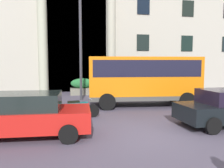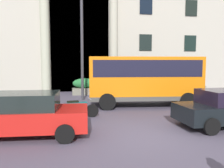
{
  "view_description": "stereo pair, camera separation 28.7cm",
  "coord_description": "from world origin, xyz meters",
  "px_view_note": "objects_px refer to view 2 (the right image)",
  "views": [
    {
      "loc": [
        -2.91,
        -7.38,
        2.56
      ],
      "look_at": [
        -0.36,
        4.28,
        1.44
      ],
      "focal_mm": 37.11,
      "sensor_mm": 36.0,
      "label": 1
    },
    {
      "loc": [
        -2.62,
        -7.44,
        2.56
      ],
      "look_at": [
        -0.36,
        4.28,
        1.44
      ],
      "focal_mm": 37.11,
      "sensor_mm": 36.0,
      "label": 2
    }
  ],
  "objects_px": {
    "hedge_planter_far_east": "(84,87)",
    "lamppost_plaza_centre": "(82,34)",
    "hedge_planter_far_west": "(127,86)",
    "parked_coupe_end": "(22,114)",
    "orange_minibus": "(144,77)",
    "hedge_planter_west": "(192,84)",
    "scooter_by_planter": "(76,108)",
    "bus_stop_sign": "(199,75)"
  },
  "relations": [
    {
      "from": "hedge_planter_far_west",
      "to": "hedge_planter_west",
      "type": "height_order",
      "value": "hedge_planter_west"
    },
    {
      "from": "orange_minibus",
      "to": "bus_stop_sign",
      "type": "height_order",
      "value": "orange_minibus"
    },
    {
      "from": "hedge_planter_far_west",
      "to": "scooter_by_planter",
      "type": "relative_size",
      "value": 0.74
    },
    {
      "from": "hedge_planter_west",
      "to": "parked_coupe_end",
      "type": "bearing_deg",
      "value": -141.47
    },
    {
      "from": "lamppost_plaza_centre",
      "to": "bus_stop_sign",
      "type": "bearing_deg",
      "value": -7.34
    },
    {
      "from": "bus_stop_sign",
      "to": "parked_coupe_end",
      "type": "xyz_separation_m",
      "value": [
        -10.62,
        -6.36,
        -0.88
      ]
    },
    {
      "from": "bus_stop_sign",
      "to": "hedge_planter_far_east",
      "type": "distance_m",
      "value": 8.61
    },
    {
      "from": "hedge_planter_west",
      "to": "scooter_by_planter",
      "type": "height_order",
      "value": "hedge_planter_west"
    },
    {
      "from": "bus_stop_sign",
      "to": "hedge_planter_far_west",
      "type": "bearing_deg",
      "value": 141.02
    },
    {
      "from": "hedge_planter_far_east",
      "to": "orange_minibus",
      "type": "bearing_deg",
      "value": -59.55
    },
    {
      "from": "lamppost_plaza_centre",
      "to": "parked_coupe_end",
      "type": "bearing_deg",
      "value": -109.04
    },
    {
      "from": "hedge_planter_far_east",
      "to": "hedge_planter_far_west",
      "type": "xyz_separation_m",
      "value": [
        3.49,
        -0.13,
        -0.01
      ]
    },
    {
      "from": "parked_coupe_end",
      "to": "lamppost_plaza_centre",
      "type": "bearing_deg",
      "value": 75.46
    },
    {
      "from": "parked_coupe_end",
      "to": "bus_stop_sign",
      "type": "bearing_deg",
      "value": 35.43
    },
    {
      "from": "hedge_planter_west",
      "to": "parked_coupe_end",
      "type": "xyz_separation_m",
      "value": [
        -11.89,
        -9.47,
        0.08
      ]
    },
    {
      "from": "parked_coupe_end",
      "to": "lamppost_plaza_centre",
      "type": "distance_m",
      "value": 8.63
    },
    {
      "from": "parked_coupe_end",
      "to": "scooter_by_planter",
      "type": "height_order",
      "value": "parked_coupe_end"
    },
    {
      "from": "hedge_planter_west",
      "to": "parked_coupe_end",
      "type": "distance_m",
      "value": 15.2
    },
    {
      "from": "orange_minibus",
      "to": "parked_coupe_end",
      "type": "xyz_separation_m",
      "value": [
        -5.98,
        -4.63,
        -0.93
      ]
    },
    {
      "from": "orange_minibus",
      "to": "hedge_planter_far_east",
      "type": "distance_m",
      "value": 6.26
    },
    {
      "from": "hedge_planter_far_west",
      "to": "parked_coupe_end",
      "type": "xyz_separation_m",
      "value": [
        -6.35,
        -9.81,
        0.15
      ]
    },
    {
      "from": "hedge_planter_far_east",
      "to": "lamppost_plaza_centre",
      "type": "distance_m",
      "value": 4.58
    },
    {
      "from": "hedge_planter_far_west",
      "to": "lamppost_plaza_centre",
      "type": "xyz_separation_m",
      "value": [
        -3.79,
        -2.42,
        3.8
      ]
    },
    {
      "from": "orange_minibus",
      "to": "hedge_planter_far_east",
      "type": "height_order",
      "value": "orange_minibus"
    },
    {
      "from": "orange_minibus",
      "to": "lamppost_plaza_centre",
      "type": "relative_size",
      "value": 0.87
    },
    {
      "from": "bus_stop_sign",
      "to": "parked_coupe_end",
      "type": "height_order",
      "value": "bus_stop_sign"
    },
    {
      "from": "hedge_planter_west",
      "to": "hedge_planter_far_west",
      "type": "bearing_deg",
      "value": 176.44
    },
    {
      "from": "hedge_planter_far_west",
      "to": "lamppost_plaza_centre",
      "type": "height_order",
      "value": "lamppost_plaza_centre"
    },
    {
      "from": "hedge_planter_west",
      "to": "lamppost_plaza_centre",
      "type": "bearing_deg",
      "value": -167.49
    },
    {
      "from": "orange_minibus",
      "to": "scooter_by_planter",
      "type": "xyz_separation_m",
      "value": [
        -4.06,
        -2.41,
        -1.24
      ]
    },
    {
      "from": "hedge_planter_far_west",
      "to": "hedge_planter_west",
      "type": "distance_m",
      "value": 5.56
    },
    {
      "from": "hedge_planter_far_west",
      "to": "parked_coupe_end",
      "type": "height_order",
      "value": "parked_coupe_end"
    },
    {
      "from": "scooter_by_planter",
      "to": "lamppost_plaza_centre",
      "type": "height_order",
      "value": "lamppost_plaza_centre"
    },
    {
      "from": "scooter_by_planter",
      "to": "hedge_planter_far_west",
      "type": "bearing_deg",
      "value": 52.78
    },
    {
      "from": "orange_minibus",
      "to": "hedge_planter_far_west",
      "type": "height_order",
      "value": "orange_minibus"
    },
    {
      "from": "hedge_planter_far_east",
      "to": "hedge_planter_far_west",
      "type": "bearing_deg",
      "value": -2.17
    },
    {
      "from": "hedge_planter_far_east",
      "to": "hedge_planter_west",
      "type": "height_order",
      "value": "hedge_planter_west"
    },
    {
      "from": "hedge_planter_far_west",
      "to": "parked_coupe_end",
      "type": "relative_size",
      "value": 0.33
    },
    {
      "from": "hedge_planter_far_west",
      "to": "lamppost_plaza_centre",
      "type": "bearing_deg",
      "value": -147.49
    },
    {
      "from": "scooter_by_planter",
      "to": "hedge_planter_far_east",
      "type": "bearing_deg",
      "value": 76.1
    },
    {
      "from": "hedge_planter_far_west",
      "to": "lamppost_plaza_centre",
      "type": "distance_m",
      "value": 5.89
    },
    {
      "from": "orange_minibus",
      "to": "lamppost_plaza_centre",
      "type": "xyz_separation_m",
      "value": [
        -3.43,
        2.76,
        2.71
      ]
    }
  ]
}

